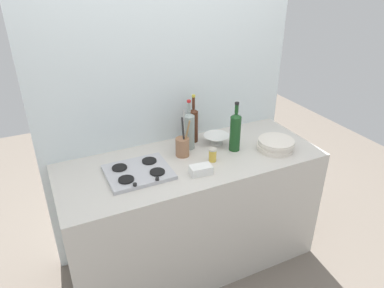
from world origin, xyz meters
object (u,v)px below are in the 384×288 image
(mixing_bowl, at_px, (216,139))
(condiment_jar_front, at_px, (213,155))
(wine_bottle_leftmost, at_px, (193,124))
(wine_bottle_mid_right, at_px, (235,131))
(butter_dish, at_px, (201,170))
(utensil_crock, at_px, (183,146))
(plate_stack, at_px, (276,145))
(stovetop_hob, at_px, (138,172))
(wine_bottle_mid_left, at_px, (189,130))

(mixing_bowl, relative_size, condiment_jar_front, 2.03)
(wine_bottle_leftmost, xyz_separation_m, wine_bottle_mid_right, (0.20, -0.25, 0.01))
(wine_bottle_leftmost, relative_size, butter_dish, 2.62)
(mixing_bowl, relative_size, butter_dish, 1.37)
(wine_bottle_leftmost, distance_m, wine_bottle_mid_right, 0.32)
(wine_bottle_mid_right, distance_m, utensil_crock, 0.38)
(wine_bottle_mid_right, xyz_separation_m, butter_dish, (-0.36, -0.18, -0.12))
(plate_stack, bearing_deg, stovetop_hob, 173.72)
(condiment_jar_front, bearing_deg, wine_bottle_mid_right, 18.08)
(stovetop_hob, xyz_separation_m, wine_bottle_leftmost, (0.51, 0.26, 0.12))
(stovetop_hob, xyz_separation_m, utensil_crock, (0.35, 0.10, 0.06))
(mixing_bowl, height_order, utensil_crock, utensil_crock)
(wine_bottle_leftmost, distance_m, wine_bottle_mid_left, 0.11)
(wine_bottle_mid_right, bearing_deg, wine_bottle_leftmost, 129.40)
(wine_bottle_leftmost, bearing_deg, utensil_crock, -134.53)
(wine_bottle_leftmost, bearing_deg, wine_bottle_mid_right, -50.60)
(stovetop_hob, xyz_separation_m, condiment_jar_front, (0.50, -0.06, 0.03))
(utensil_crock, height_order, condiment_jar_front, utensil_crock)
(utensil_crock, distance_m, condiment_jar_front, 0.22)
(plate_stack, xyz_separation_m, utensil_crock, (-0.63, 0.20, 0.04))
(wine_bottle_mid_left, bearing_deg, mixing_bowl, -8.59)
(utensil_crock, bearing_deg, wine_bottle_mid_left, 42.86)
(wine_bottle_mid_right, relative_size, utensil_crock, 1.10)
(wine_bottle_mid_left, relative_size, wine_bottle_mid_right, 1.02)
(wine_bottle_mid_left, distance_m, utensil_crock, 0.14)
(plate_stack, height_order, utensil_crock, utensil_crock)
(wine_bottle_leftmost, relative_size, wine_bottle_mid_right, 1.01)
(plate_stack, xyz_separation_m, wine_bottle_mid_right, (-0.27, 0.12, 0.11))
(wine_bottle_leftmost, distance_m, condiment_jar_front, 0.33)
(stovetop_hob, relative_size, wine_bottle_mid_right, 1.11)
(wine_bottle_leftmost, height_order, butter_dish, wine_bottle_leftmost)
(plate_stack, distance_m, condiment_jar_front, 0.49)
(plate_stack, distance_m, utensil_crock, 0.67)
(plate_stack, xyz_separation_m, butter_dish, (-0.62, -0.06, -0.01))
(plate_stack, bearing_deg, wine_bottle_leftmost, 141.98)
(butter_dish, bearing_deg, wine_bottle_mid_right, 26.48)
(wine_bottle_mid_left, distance_m, mixing_bowl, 0.23)
(plate_stack, distance_m, wine_bottle_mid_right, 0.31)
(stovetop_hob, height_order, wine_bottle_leftmost, wine_bottle_leftmost)
(wine_bottle_leftmost, relative_size, condiment_jar_front, 3.88)
(wine_bottle_mid_right, height_order, mixing_bowl, wine_bottle_mid_right)
(stovetop_hob, distance_m, plate_stack, 0.99)
(mixing_bowl, bearing_deg, wine_bottle_mid_right, -61.41)
(wine_bottle_leftmost, relative_size, utensil_crock, 1.11)
(plate_stack, bearing_deg, butter_dish, -174.61)
(wine_bottle_mid_left, xyz_separation_m, condiment_jar_front, (0.06, -0.24, -0.10))
(stovetop_hob, bearing_deg, plate_stack, -6.28)
(plate_stack, bearing_deg, wine_bottle_mid_left, 152.45)
(wine_bottle_leftmost, height_order, mixing_bowl, wine_bottle_leftmost)
(stovetop_hob, bearing_deg, condiment_jar_front, -6.76)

